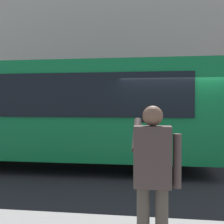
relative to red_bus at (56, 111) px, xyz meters
name	(u,v)px	position (x,y,z in m)	size (l,w,h in m)	color
ground_plane	(170,174)	(-3.30, 0.36, -1.68)	(60.00, 60.00, 0.00)	#232326
building_facade_far	(163,21)	(-3.32, -6.44, 4.30)	(28.00, 1.55, 12.00)	beige
red_bus	(56,111)	(0.00, 0.00, 0.00)	(9.05, 2.54, 3.08)	#0F7238
pedestrian_photographer	(153,171)	(-2.87, 5.12, -0.54)	(0.53, 0.52, 1.70)	#4C4238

